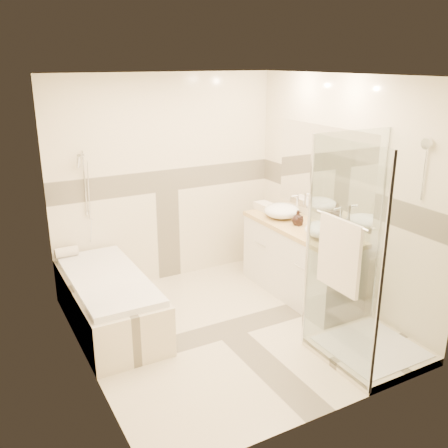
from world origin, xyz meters
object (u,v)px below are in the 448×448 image
amenity_bottle_a (299,218)px  amenity_bottle_b (298,218)px  bathtub (109,299)px  shower_enclosure (359,306)px  vessel_sink_far (324,230)px  vanity (300,261)px  vessel_sink_near (282,211)px

amenity_bottle_a → amenity_bottle_b: bearing=90.0°
bathtub → shower_enclosure: (1.86, -1.62, 0.20)m
shower_enclosure → vessel_sink_far: size_ratio=5.12×
vanity → vessel_sink_far: (-0.02, -0.40, 0.50)m
vessel_sink_far → amenity_bottle_b: (0.00, 0.45, 0.01)m
vanity → amenity_bottle_b: (-0.02, 0.05, 0.51)m
vessel_sink_near → amenity_bottle_a: bearing=-90.0°
vessel_sink_far → amenity_bottle_b: bearing=90.0°
vanity → vessel_sink_near: (-0.02, 0.36, 0.51)m
bathtub → vessel_sink_far: size_ratio=4.27×
vanity → vessel_sink_far: vessel_sink_far is taller
bathtub → amenity_bottle_b: (2.13, -0.30, 0.63)m
shower_enclosure → vessel_sink_near: shower_enclosure is taller
amenity_bottle_a → vanity: bearing=-61.0°
bathtub → vessel_sink_far: vessel_sink_far is taller
bathtub → vessel_sink_far: bearing=-19.4°
bathtub → shower_enclosure: shower_enclosure is taller
vessel_sink_far → amenity_bottle_b: amenity_bottle_b is taller
vanity → amenity_bottle_a: bearing=119.0°
shower_enclosure → amenity_bottle_a: shower_enclosure is taller
vessel_sink_near → amenity_bottle_a: (0.00, -0.33, -0.00)m
shower_enclosure → vanity: bearing=77.0°
vessel_sink_near → amenity_bottle_b: bearing=-90.0°
amenity_bottle_b → vessel_sink_far: bearing=-90.0°
vanity → bathtub: bearing=170.8°
shower_enclosure → amenity_bottle_b: 1.42m
vessel_sink_near → amenity_bottle_a: size_ratio=2.61×
vanity → shower_enclosure: size_ratio=0.79×
vessel_sink_far → amenity_bottle_a: amenity_bottle_a is taller
vessel_sink_near → amenity_bottle_b: (0.00, -0.31, 0.00)m
bathtub → amenity_bottle_a: 2.24m
vanity → vessel_sink_near: size_ratio=3.86×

